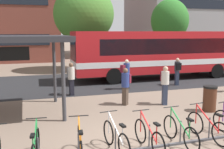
# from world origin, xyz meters

# --- Properties ---
(ground) EXTENTS (200.00, 200.00, 0.00)m
(ground) POSITION_xyz_m (0.00, 0.00, 0.00)
(ground) COLOR #7A6656
(bus_lane_asphalt) EXTENTS (80.00, 7.20, 0.01)m
(bus_lane_asphalt) POSITION_xyz_m (0.00, 9.68, 0.00)
(bus_lane_asphalt) COLOR #232326
(bus_lane_asphalt) RESTS_ON ground
(city_bus) EXTENTS (12.05, 2.67, 3.20)m
(city_bus) POSITION_xyz_m (5.45, 9.68, 1.78)
(city_bus) COLOR red
(city_bus) RESTS_ON ground
(parked_bicycle_green_3) EXTENTS (0.52, 1.72, 0.99)m
(parked_bicycle_green_3) POSITION_xyz_m (-2.77, -0.20, 0.38)
(parked_bicycle_green_3) COLOR black
(parked_bicycle_green_3) RESTS_ON ground
(parked_bicycle_orange_4) EXTENTS (0.52, 1.72, 0.99)m
(parked_bicycle_orange_4) POSITION_xyz_m (-1.70, -0.32, 0.38)
(parked_bicycle_orange_4) COLOR black
(parked_bicycle_orange_4) RESTS_ON ground
(parked_bicycle_white_5) EXTENTS (0.52, 1.72, 0.99)m
(parked_bicycle_white_5) POSITION_xyz_m (-0.73, -0.17, 0.38)
(parked_bicycle_white_5) COLOR black
(parked_bicycle_white_5) RESTS_ON ground
(parked_bicycle_red_6) EXTENTS (0.52, 1.72, 0.99)m
(parked_bicycle_red_6) POSITION_xyz_m (0.15, -0.32, 0.38)
(parked_bicycle_red_6) COLOR black
(parked_bicycle_red_6) RESTS_ON ground
(parked_bicycle_green_7) EXTENTS (0.52, 1.72, 0.99)m
(parked_bicycle_green_7) POSITION_xyz_m (1.14, -0.26, 0.38)
(parked_bicycle_green_7) COLOR black
(parked_bicycle_green_7) RESTS_ON ground
(parked_bicycle_red_8) EXTENTS (0.52, 1.71, 0.99)m
(parked_bicycle_red_8) POSITION_xyz_m (2.10, -0.16, 0.38)
(parked_bicycle_red_8) COLOR black
(parked_bicycle_red_8) RESTS_ON ground
(commuter_black_pack_1) EXTENTS (0.42, 0.58, 1.64)m
(commuter_black_pack_1) POSITION_xyz_m (5.37, 7.16, 0.95)
(commuter_black_pack_1) COLOR #2D3851
(commuter_black_pack_1) RESTS_ON ground
(commuter_maroon_pack_2) EXTENTS (0.42, 0.58, 1.71)m
(commuter_maroon_pack_2) POSITION_xyz_m (2.67, 3.61, 0.99)
(commuter_maroon_pack_2) COLOR #2D3851
(commuter_maroon_pack_2) RESTS_ON ground
(commuter_maroon_pack_3) EXTENTS (0.58, 0.44, 1.67)m
(commuter_maroon_pack_3) POSITION_xyz_m (2.07, 6.98, 0.96)
(commuter_maroon_pack_3) COLOR black
(commuter_maroon_pack_3) RESTS_ON ground
(commuter_grey_pack_5) EXTENTS (0.38, 0.56, 1.66)m
(commuter_grey_pack_5) POSITION_xyz_m (-1.03, 6.47, 0.95)
(commuter_grey_pack_5) COLOR black
(commuter_grey_pack_5) RESTS_ON ground
(commuter_maroon_pack_6) EXTENTS (0.58, 0.59, 1.63)m
(commuter_maroon_pack_6) POSITION_xyz_m (1.02, 4.06, 0.94)
(commuter_maroon_pack_6) COLOR #47382D
(commuter_maroon_pack_6) RESTS_ON ground
(trash_bin) EXTENTS (0.55, 0.55, 1.03)m
(trash_bin) POSITION_xyz_m (3.97, 2.24, 0.52)
(trash_bin) COLOR #4C2819
(trash_bin) RESTS_ON ground
(street_tree_0) EXTENTS (4.91, 4.91, 6.91)m
(street_tree_0) POSITION_xyz_m (1.19, 14.93, 4.58)
(street_tree_0) COLOR brown
(street_tree_0) RESTS_ON ground
(street_tree_1) EXTENTS (3.64, 3.64, 6.31)m
(street_tree_1) POSITION_xyz_m (9.91, 16.60, 4.26)
(street_tree_1) COLOR brown
(street_tree_1) RESTS_ON ground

